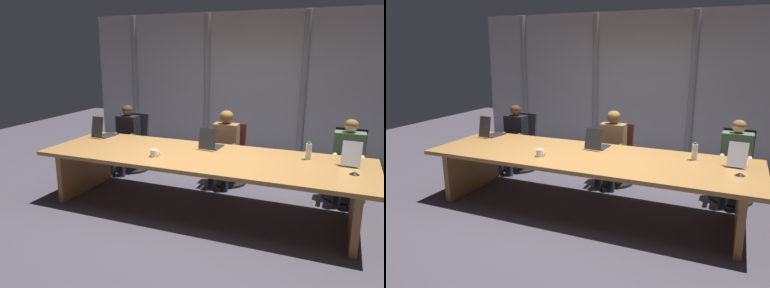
# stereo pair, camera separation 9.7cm
# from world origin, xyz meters

# --- Properties ---
(ground_plane) EXTENTS (13.70, 13.70, 0.00)m
(ground_plane) POSITION_xyz_m (0.00, 0.00, 0.00)
(ground_plane) COLOR #47424C
(conference_table) EXTENTS (4.25, 1.36, 0.75)m
(conference_table) POSITION_xyz_m (0.00, 0.00, 0.61)
(conference_table) COLOR #B77F42
(conference_table) RESTS_ON ground_plane
(curtain_backdrop) EXTENTS (6.85, 0.17, 2.78)m
(curtain_backdrop) POSITION_xyz_m (0.00, 2.70, 1.39)
(curtain_backdrop) COLOR #B2B2B7
(curtain_backdrop) RESTS_ON ground_plane
(laptop_left_end) EXTENTS (0.25, 0.43, 0.34)m
(laptop_left_end) POSITION_xyz_m (-1.80, 0.39, 0.81)
(laptop_left_end) COLOR #2D2D33
(laptop_left_end) RESTS_ON conference_table
(laptop_left_mid) EXTENTS (0.27, 0.39, 0.30)m
(laptop_left_mid) POSITION_xyz_m (-0.01, 0.37, 0.81)
(laptop_left_mid) COLOR #2D2D33
(laptop_left_mid) RESTS_ON conference_table
(laptop_center) EXTENTS (0.25, 0.44, 0.30)m
(laptop_center) POSITION_xyz_m (1.79, 0.36, 0.81)
(laptop_center) COLOR #BCBCC1
(laptop_center) RESTS_ON conference_table
(office_chair_left_end) EXTENTS (0.60, 0.60, 0.98)m
(office_chair_left_end) POSITION_xyz_m (-1.75, 1.17, 0.37)
(office_chair_left_end) COLOR #2D2D38
(office_chair_left_end) RESTS_ON ground_plane
(office_chair_left_mid) EXTENTS (0.60, 0.60, 0.93)m
(office_chair_left_mid) POSITION_xyz_m (0.03, 1.16, 0.36)
(office_chair_left_mid) COLOR #511E19
(office_chair_left_mid) RESTS_ON ground_plane
(office_chair_center) EXTENTS (0.60, 0.60, 0.99)m
(office_chair_center) POSITION_xyz_m (1.77, 1.17, 0.37)
(office_chair_center) COLOR black
(office_chair_center) RESTS_ON ground_plane
(person_left_end) EXTENTS (0.40, 0.56, 1.16)m
(person_left_end) POSITION_xyz_m (-1.80, 1.00, 0.66)
(person_left_end) COLOR black
(person_left_end) RESTS_ON ground_plane
(person_left_mid) EXTENTS (0.40, 0.55, 1.17)m
(person_left_mid) POSITION_xyz_m (-0.01, 1.01, 0.68)
(person_left_mid) COLOR olive
(person_left_mid) RESTS_ON ground_plane
(person_center) EXTENTS (0.42, 0.55, 1.16)m
(person_center) POSITION_xyz_m (1.77, 1.01, 0.66)
(person_center) COLOR #4C6B4C
(person_center) RESTS_ON ground_plane
(water_bottle_primary) EXTENTS (0.07, 0.07, 0.22)m
(water_bottle_primary) POSITION_xyz_m (1.30, 0.33, 0.85)
(water_bottle_primary) COLOR silver
(water_bottle_primary) RESTS_ON conference_table
(coffee_mug_near) EXTENTS (0.14, 0.09, 0.09)m
(coffee_mug_near) POSITION_xyz_m (-0.54, -0.30, 0.80)
(coffee_mug_near) COLOR white
(coffee_mug_near) RESTS_ON conference_table
(conference_mic_left_side) EXTENTS (0.11, 0.11, 0.03)m
(conference_mic_left_side) POSITION_xyz_m (1.82, -0.08, 0.77)
(conference_mic_left_side) COLOR black
(conference_mic_left_side) RESTS_ON conference_table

